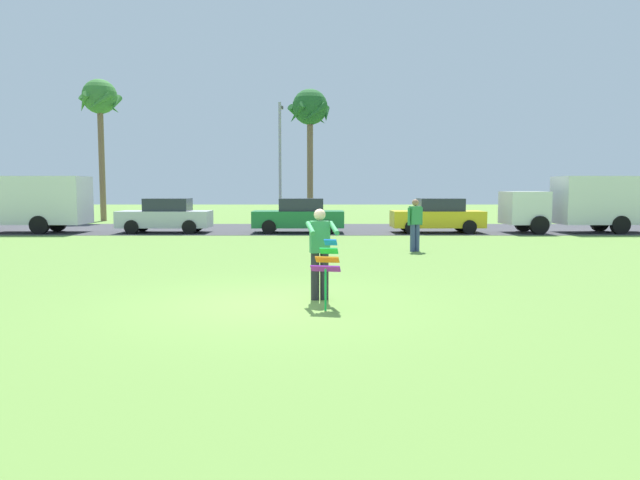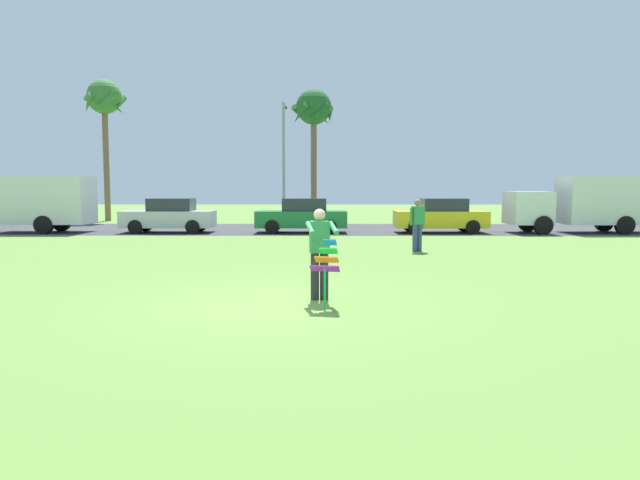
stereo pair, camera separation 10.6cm
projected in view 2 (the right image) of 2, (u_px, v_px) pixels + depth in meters
ground_plane at (272, 304)px, 10.85m from camera, size 120.00×120.00×0.00m
road_strip at (306, 229)px, 29.87m from camera, size 120.00×8.00×0.01m
person_kite_flyer at (320, 250)px, 11.14m from camera, size 0.63×0.72×1.73m
kite_held at (327, 262)px, 10.32m from camera, size 0.53×0.69×1.21m
parked_truck_red_cab at (27, 202)px, 27.47m from camera, size 6.71×2.15×2.62m
parked_car_silver at (169, 216)px, 27.47m from camera, size 4.20×1.84×1.60m
parked_car_green at (302, 216)px, 27.41m from camera, size 4.22×1.87×1.60m
parked_car_yellow at (441, 216)px, 27.35m from camera, size 4.22×1.88×1.60m
parked_truck_white_box at (590, 203)px, 27.23m from camera, size 6.77×2.29×2.62m
palm_tree_left_near at (104, 103)px, 36.38m from camera, size 2.58×2.71×8.71m
palm_tree_right_near at (314, 112)px, 35.03m from camera, size 2.58×2.71×7.91m
streetlight_pole at (284, 155)px, 34.47m from camera, size 0.24×1.65×7.00m
person_walker_near at (417, 223)px, 19.48m from camera, size 0.53×0.35×1.73m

